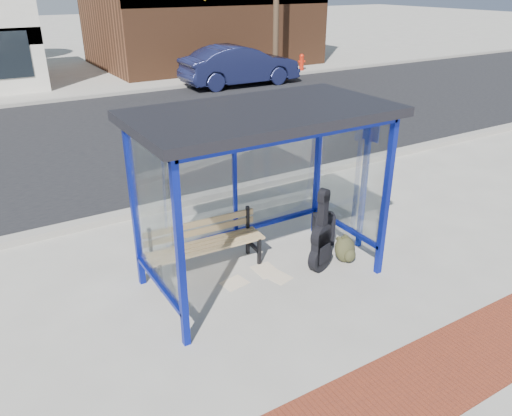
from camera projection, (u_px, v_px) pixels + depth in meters
ground at (262, 277)px, 7.09m from camera, size 120.00×120.00×0.00m
brick_paver_strip at (397, 396)px, 5.07m from camera, size 60.00×1.00×0.01m
curb_near at (180, 202)px, 9.32m from camera, size 60.00×0.25×0.12m
street_asphalt at (104, 138)px, 13.30m from camera, size 60.00×10.00×0.00m
curb_far at (62, 99)px, 17.23m from camera, size 60.00×0.25×0.12m
far_sidewalk at (52, 91)px, 18.73m from camera, size 60.00×4.00×0.01m
bus_shelter at (260, 135)px, 6.28m from camera, size 3.30×1.80×2.42m
bench at (205, 242)px, 7.10m from camera, size 1.71×0.50×0.80m
guitar_bag at (321, 243)px, 7.08m from camera, size 0.46×0.25×1.20m
suitcase at (323, 229)px, 7.87m from camera, size 0.38×0.32×0.57m
backpack at (346, 250)px, 7.42m from camera, size 0.34×0.31×0.40m
sign_post at (366, 168)px, 7.39m from camera, size 0.10×0.29×2.32m
newspaper_a at (234, 283)px, 6.95m from camera, size 0.39×0.33×0.01m
newspaper_b at (266, 270)px, 7.25m from camera, size 0.31×0.39×0.01m
newspaper_c at (278, 277)px, 7.09m from camera, size 0.35×0.40×0.01m
parked_car at (240, 65)px, 19.51m from camera, size 4.70×1.74×1.54m
fire_hydrant at (302, 61)px, 22.83m from camera, size 0.34×0.22×0.74m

